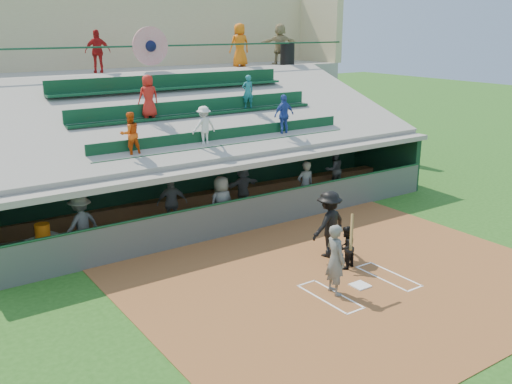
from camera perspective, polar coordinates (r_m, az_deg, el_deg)
ground at (r=14.92m, az=10.36°, el=-9.29°), size 100.00×100.00×0.00m
dirt_slab at (r=15.24m, az=9.03°, el=-8.62°), size 11.00×9.00×0.02m
home_plate at (r=14.91m, az=10.37°, el=-9.17°), size 0.43×0.43×0.03m
batters_box_chalk at (r=14.91m, az=10.37°, el=-9.21°), size 2.65×1.85×0.01m
dugout_floor at (r=19.87m, az=-3.42°, el=-2.38°), size 16.00×3.50×0.04m
concourse_slab at (r=25.18m, az=-11.58°, el=6.67°), size 20.00×3.00×4.60m
grandstand at (r=22.51m, az=-8.54°, el=5.60°), size 20.40×10.40×7.80m
batter_at_plate at (r=14.09m, az=7.96°, el=-6.65°), size 0.89×0.77×1.95m
catcher at (r=15.66m, az=8.97°, el=-5.50°), size 0.68×0.59×1.20m
home_umpire at (r=16.30m, az=7.30°, el=-3.18°), size 1.35×0.92×1.92m
dugout_bench at (r=20.95m, az=-4.60°, el=-0.64°), size 16.48×1.65×0.49m
white_table at (r=16.91m, az=-20.18°, el=-5.43°), size 1.01×0.89×0.73m
water_cooler at (r=16.68m, az=-20.58°, el=-3.68°), size 0.41×0.41×0.41m
dugout_player_a at (r=17.02m, az=-17.11°, el=-3.13°), size 1.30×1.00×1.78m
dugout_player_b at (r=18.60m, az=-8.40°, el=-1.07°), size 1.06×0.70×1.68m
dugout_player_c at (r=18.15m, az=-3.46°, el=-1.17°), size 0.93×0.65×1.79m
dugout_player_d at (r=20.46m, az=-1.32°, el=0.57°), size 1.48×0.51×1.58m
dugout_player_e at (r=20.30m, az=4.94°, el=0.65°), size 0.70×0.51×1.76m
dugout_player_f at (r=22.99m, az=7.82°, el=2.25°), size 0.87×0.72×1.62m
trash_bin at (r=27.39m, az=3.16°, el=13.62°), size 0.66×0.66×1.00m
concourse_staff_a at (r=23.34m, az=-15.54°, el=13.39°), size 1.03×0.63×1.64m
concourse_staff_b at (r=26.19m, az=-1.65°, el=14.49°), size 0.99×0.72×1.89m
concourse_staff_c at (r=27.87m, az=2.39°, el=14.59°), size 1.83×1.14×1.88m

